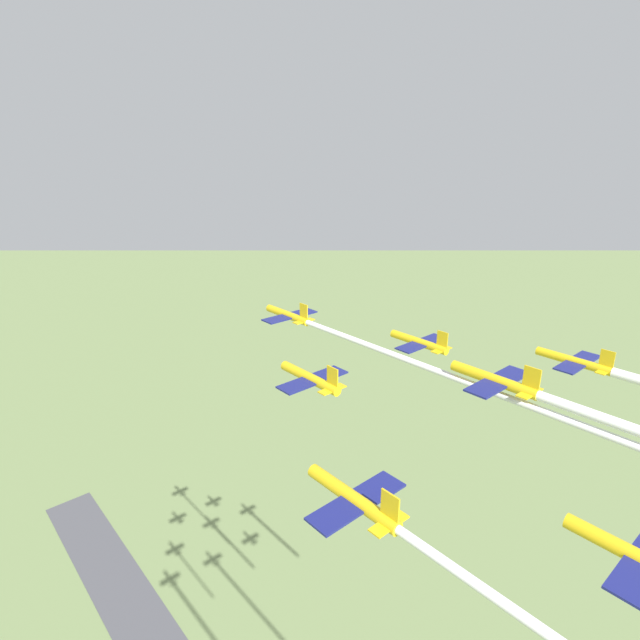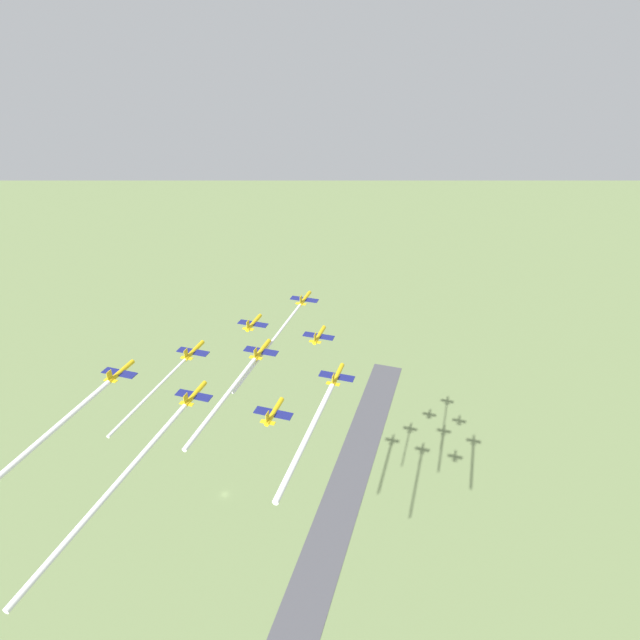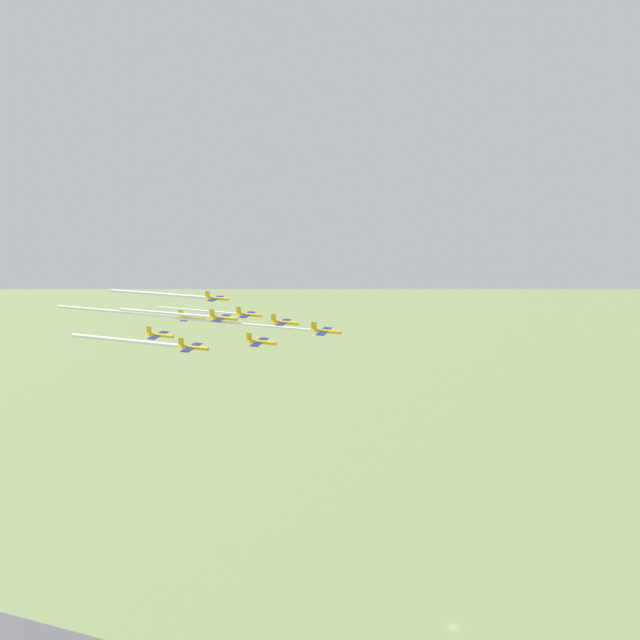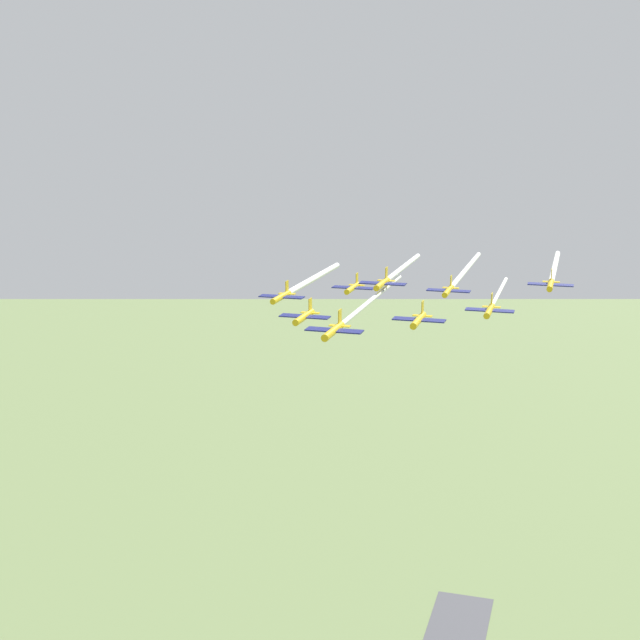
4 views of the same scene
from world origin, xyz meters
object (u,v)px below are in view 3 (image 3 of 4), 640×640
at_px(jet_1, 284,322).
at_px(jet_5, 192,347).
at_px(jet_6, 216,298).
at_px(jet_8, 159,335).
at_px(jet_2, 260,342).
at_px(jet_0, 325,331).
at_px(jet_4, 222,318).
at_px(jet_7, 190,318).
at_px(jet_3, 248,315).

xyz_separation_m(jet_1, jet_5, (26.79, -25.37, -0.96)).
xyz_separation_m(jet_6, jet_8, (41.54, -10.28, -2.87)).
distance_m(jet_2, jet_5, 21.10).
bearing_deg(jet_1, jet_5, -29.54).
bearing_deg(jet_0, jet_8, -78.91).
bearing_deg(jet_4, jet_7, -120.47).
xyz_separation_m(jet_0, jet_1, (-14.76, -15.08, -1.42)).
height_order(jet_2, jet_7, jet_2).
relative_size(jet_0, jet_4, 1.00).
bearing_deg(jet_4, jet_3, -180.00).
bearing_deg(jet_3, jet_0, 59.53).
bearing_deg(jet_4, jet_6, -150.46).
xyz_separation_m(jet_0, jet_6, (-44.27, -45.25, -0.25)).
relative_size(jet_0, jet_8, 1.00).
distance_m(jet_0, jet_5, 42.27).
relative_size(jet_0, jet_5, 1.00).
relative_size(jet_7, jet_8, 1.00).
bearing_deg(jet_3, jet_1, 59.53).
height_order(jet_0, jet_8, jet_0).
bearing_deg(jet_2, jet_1, -180.00).
height_order(jet_1, jet_4, jet_4).
distance_m(jet_0, jet_6, 63.30).
xyz_separation_m(jet_2, jet_7, (-29.51, -30.17, -0.53)).
xyz_separation_m(jet_3, jet_5, (41.54, -10.28, 0.36)).
distance_m(jet_5, jet_6, 56.54).
bearing_deg(jet_8, jet_1, 120.47).
bearing_deg(jet_7, jet_8, 0.00).
relative_size(jet_5, jet_8, 1.00).
height_order(jet_6, jet_7, jet_6).
distance_m(jet_4, jet_8, 21.60).
relative_size(jet_2, jet_8, 1.00).
bearing_deg(jet_4, jet_0, 90.00).
height_order(jet_2, jet_6, jet_6).
height_order(jet_5, jet_6, jet_6).
xyz_separation_m(jet_3, jet_7, (6.01, -20.23, 0.07)).
height_order(jet_2, jet_8, jet_2).
distance_m(jet_1, jet_6, 42.22).
bearing_deg(jet_5, jet_4, 180.00).
xyz_separation_m(jet_5, jet_6, (-56.30, -4.80, 2.13)).
distance_m(jet_0, jet_4, 36.41).
relative_size(jet_2, jet_5, 1.00).
bearing_deg(jet_3, jet_7, -59.53).
distance_m(jet_4, jet_5, 21.75).
bearing_deg(jet_7, jet_4, 59.53).
bearing_deg(jet_6, jet_4, 29.54).
relative_size(jet_0, jet_2, 1.00).
bearing_deg(jet_5, jet_7, -150.46).
relative_size(jet_2, jet_7, 1.00).
height_order(jet_0, jet_7, jet_0).
bearing_deg(jet_7, jet_1, 90.00).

